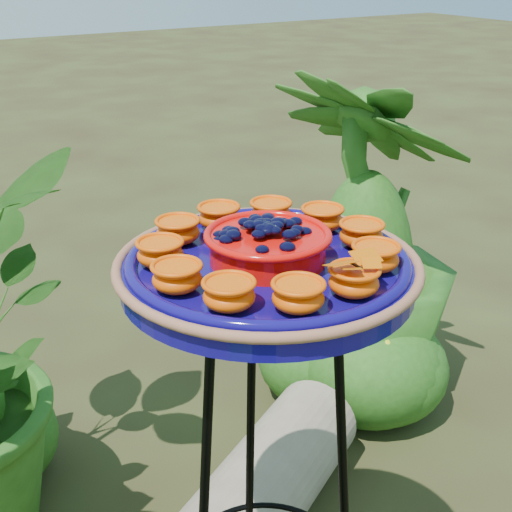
{
  "coord_description": "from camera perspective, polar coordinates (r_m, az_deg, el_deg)",
  "views": [
    {
      "loc": [
        -0.62,
        -0.69,
        1.22
      ],
      "look_at": [
        -0.17,
        0.04,
        0.84
      ],
      "focal_mm": 50.0,
      "sensor_mm": 36.0,
      "label": 1
    }
  ],
  "objects": [
    {
      "name": "tripod_stand",
      "position": [
        1.15,
        0.81,
        -16.48
      ],
      "size": [
        0.37,
        0.37,
        0.79
      ],
      "rotation": [
        0.0,
        0.0,
        -0.35
      ],
      "color": "black",
      "rests_on": "ground"
    },
    {
      "name": "feeder_dish",
      "position": [
        0.96,
        0.93,
        -0.52
      ],
      "size": [
        0.51,
        0.51,
        0.09
      ],
      "rotation": [
        0.0,
        0.0,
        -0.35
      ],
      "color": "#0F0861",
      "rests_on": "tripod_stand"
    },
    {
      "name": "driftwood_log",
      "position": [
        1.66,
        0.21,
        -18.58
      ],
      "size": [
        0.66,
        0.51,
        0.21
      ],
      "primitive_type": "cylinder",
      "rotation": [
        0.0,
        1.57,
        0.52
      ],
      "color": "gray",
      "rests_on": "ground"
    },
    {
      "name": "shrub_back_right",
      "position": [
        1.99,
        8.66,
        1.27
      ],
      "size": [
        0.66,
        0.66,
        0.94
      ],
      "primitive_type": "imported",
      "rotation": [
        0.0,
        0.0,
        1.88
      ],
      "color": "#245215",
      "rests_on": "ground"
    }
  ]
}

